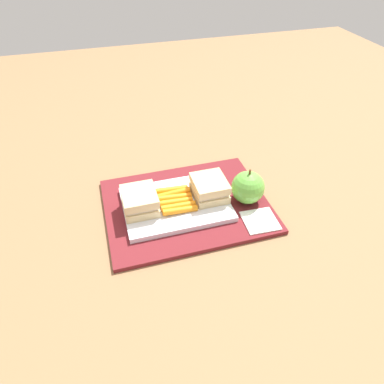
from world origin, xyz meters
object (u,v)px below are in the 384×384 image
(sandwich_half_left, at_px, (140,201))
(carrot_sticks_bundle, at_px, (176,200))
(food_tray, at_px, (176,204))
(sandwich_half_right, at_px, (210,188))
(apple, at_px, (248,187))
(paper_napkin, at_px, (260,221))

(sandwich_half_left, xyz_separation_m, carrot_sticks_bundle, (0.08, -0.00, -0.02))
(food_tray, bearing_deg, sandwich_half_right, 0.00)
(apple, xyz_separation_m, paper_napkin, (0.00, -0.07, -0.04))
(paper_napkin, bearing_deg, food_tray, 148.84)
(apple, bearing_deg, paper_napkin, -89.05)
(food_tray, bearing_deg, carrot_sticks_bundle, -164.56)
(food_tray, height_order, sandwich_half_left, sandwich_half_left)
(sandwich_half_right, distance_m, apple, 0.08)
(food_tray, xyz_separation_m, carrot_sticks_bundle, (-0.00, -0.00, 0.01))
(food_tray, xyz_separation_m, sandwich_half_right, (0.08, 0.00, 0.03))
(apple, bearing_deg, sandwich_half_right, 162.61)
(sandwich_half_left, bearing_deg, apple, -6.10)
(sandwich_half_left, relative_size, sandwich_half_right, 1.00)
(sandwich_half_left, bearing_deg, paper_napkin, -22.12)
(food_tray, relative_size, paper_napkin, 3.29)
(sandwich_half_left, relative_size, apple, 0.94)
(sandwich_half_right, height_order, carrot_sticks_bundle, sandwich_half_right)
(sandwich_half_left, height_order, paper_napkin, sandwich_half_left)
(sandwich_half_left, xyz_separation_m, sandwich_half_right, (0.16, 0.00, 0.00))
(food_tray, relative_size, sandwich_half_left, 2.88)
(food_tray, bearing_deg, apple, -9.06)
(carrot_sticks_bundle, xyz_separation_m, apple, (0.16, -0.03, 0.02))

